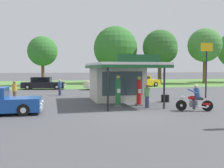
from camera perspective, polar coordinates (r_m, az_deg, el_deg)
The scene contains 18 objects.
ground_plane at distance 14.04m, azimuth 4.15°, elevation -6.87°, with size 300.00×300.00×0.00m, color #4C4C51.
grass_verge_strip at distance 43.44m, azimuth -7.77°, elevation 0.11°, with size 120.00×24.00×0.01m, color #56843D.
service_station_kiosk at distance 19.86m, azimuth 1.30°, elevation 1.09°, with size 4.50×7.48×3.35m.
gas_pump_nearside at distance 16.90m, azimuth 1.37°, elevation -1.79°, with size 0.44×0.44×2.11m.
gas_pump_offside at distance 17.34m, azimuth 6.09°, elevation -1.81°, with size 0.44×0.44×2.02m.
motorcycle_with_rider at distance 15.89m, azimuth 18.15°, elevation -3.44°, with size 2.02×0.98×1.58m.
parked_car_back_row_far_right at distance 32.17m, azimuth -15.22°, elevation 0.07°, with size 5.43×2.57×1.50m.
parked_car_back_row_right at distance 31.19m, azimuth -1.42°, elevation 0.16°, with size 5.57×2.73×1.60m.
parked_car_back_row_centre_left at distance 35.78m, azimuth 6.69°, elevation 0.55°, with size 5.58×2.93×1.55m.
bystander_chatting_near_pumps at distance 16.44m, azimuth 7.90°, elevation -2.65°, with size 0.34×0.34×1.49m.
bystander_strolling_foreground at distance 24.37m, azimuth -11.65°, elevation -0.68°, with size 0.34×0.34×1.51m.
bystander_admiring_sedan at distance 20.56m, azimuth -21.05°, elevation -1.48°, with size 0.34×0.34×1.58m.
tree_oak_right at distance 39.66m, azimuth -15.37°, elevation 6.98°, with size 4.44×4.44×7.37m.
tree_oak_far_right at distance 44.19m, azimuth 0.77°, elevation 8.03°, with size 7.54×7.54×9.82m.
tree_oak_far_left at distance 46.35m, azimuth 20.20°, elevation 8.00°, with size 5.67×5.67×9.35m.
tree_oak_left at distance 43.70m, azimuth 10.99°, elevation 7.92°, with size 5.80×5.80×9.06m.
roadside_pole_sign at distance 23.17m, azimuth 20.46°, elevation 4.98°, with size 1.10×0.12×4.70m.
spare_tire_stack at distance 19.63m, azimuth 11.86°, elevation -3.18°, with size 0.60×0.60×0.54m.
Camera 1 is at (-4.14, -13.17, 2.51)m, focal length 40.70 mm.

